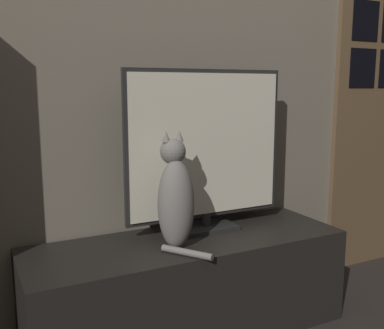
% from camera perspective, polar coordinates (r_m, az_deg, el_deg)
% --- Properties ---
extents(wall_back, '(4.80, 0.05, 2.60)m').
position_cam_1_polar(wall_back, '(2.17, -3.98, 14.80)').
color(wall_back, '#756B5B').
rests_on(wall_back, ground_plane).
extents(tv_stand, '(1.43, 0.47, 0.44)m').
position_cam_1_polar(tv_stand, '(2.11, -0.50, -15.16)').
color(tv_stand, black).
rests_on(tv_stand, ground_plane).
extents(tv, '(0.79, 0.17, 0.75)m').
position_cam_1_polar(tv, '(2.08, 1.79, 1.96)').
color(tv, black).
rests_on(tv, tv_stand).
extents(cat, '(0.16, 0.28, 0.49)m').
position_cam_1_polar(cat, '(1.87, -2.12, -4.33)').
color(cat, gray).
rests_on(cat, tv_stand).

